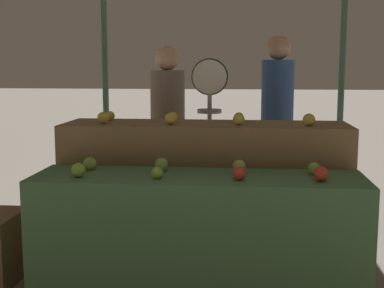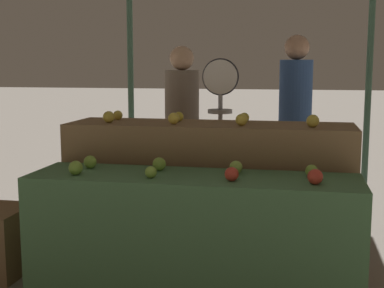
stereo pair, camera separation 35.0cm
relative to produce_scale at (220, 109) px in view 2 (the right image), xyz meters
name	(u,v)px [view 2 (the right image)]	position (x,y,z in m)	size (l,w,h in m)	color
display_counter_front	(193,238)	(0.01, -1.18, -0.71)	(2.02, 0.55, 0.79)	#4C7A4C
display_counter_back	(209,195)	(0.01, -0.58, -0.58)	(2.02, 0.55, 1.05)	olive
apple_front_0	(76,168)	(-0.70, -1.30, -0.27)	(0.09, 0.09, 0.09)	#7AA338
apple_front_1	(151,172)	(-0.22, -1.30, -0.28)	(0.07, 0.07, 0.07)	#84AD3D
apple_front_2	(232,174)	(0.26, -1.29, -0.27)	(0.08, 0.08, 0.08)	red
apple_front_3	(315,177)	(0.73, -1.28, -0.27)	(0.09, 0.09, 0.09)	red
apple_front_4	(90,162)	(-0.70, -1.08, -0.27)	(0.08, 0.08, 0.08)	#84AD3D
apple_front_5	(159,164)	(-0.23, -1.07, -0.27)	(0.09, 0.09, 0.09)	#84AD3D
apple_front_6	(236,167)	(0.26, -1.08, -0.27)	(0.08, 0.08, 0.08)	#8EB247
apple_front_7	(312,171)	(0.72, -1.09, -0.28)	(0.08, 0.08, 0.08)	#84AD3D
apple_back_0	(109,117)	(-0.71, -0.68, -0.02)	(0.08, 0.08, 0.08)	gold
apple_back_1	(174,118)	(-0.23, -0.68, -0.02)	(0.08, 0.08, 0.08)	yellow
apple_back_2	(241,120)	(0.25, -0.68, -0.02)	(0.08, 0.08, 0.08)	yellow
apple_back_3	(313,121)	(0.72, -0.69, -0.02)	(0.09, 0.09, 0.09)	gold
apple_back_4	(118,115)	(-0.71, -0.47, -0.02)	(0.07, 0.07, 0.07)	yellow
apple_back_5	(179,117)	(-0.24, -0.49, -0.02)	(0.07, 0.07, 0.07)	gold
apple_back_6	(244,118)	(0.25, -0.47, -0.02)	(0.07, 0.07, 0.07)	gold
produce_scale	(220,109)	(0.00, 0.00, 0.00)	(0.30, 0.20, 1.52)	#99999E
person_vendor_at_scale	(182,122)	(-0.40, 0.36, -0.16)	(0.38, 0.38, 1.63)	#2D2D38
person_customer_left	(295,112)	(0.60, 0.78, -0.08)	(0.33, 0.33, 1.74)	#2D2D38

